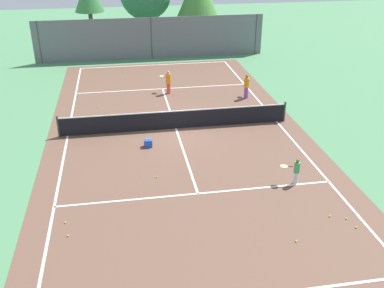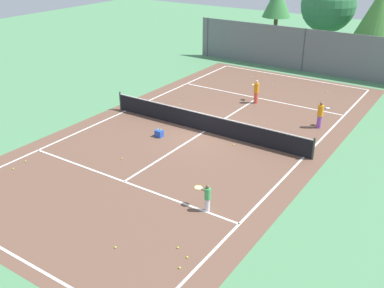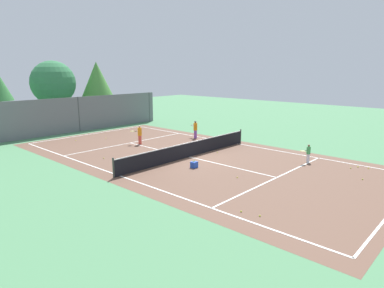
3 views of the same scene
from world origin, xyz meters
The scene contains 24 objects.
ground_plane centered at (0.00, 0.00, 0.00)m, with size 80.00×80.00×0.00m, color #4C8456.
court_surface centered at (0.00, 0.00, 0.00)m, with size 13.00×25.00×0.01m.
tennis_net centered at (0.00, 0.00, 0.51)m, with size 11.90×0.10×1.10m.
perimeter_fence centered at (0.00, 14.00, 1.60)m, with size 18.00×0.12×3.20m.
tree_0 centered at (4.36, 17.60, 4.44)m, with size 3.62×3.62×6.48m.
tree_1 centered at (0.01, 18.65, 4.33)m, with size 4.38×4.38×6.54m.
player_0 centered at (4.88, 3.85, 0.76)m, with size 0.60×0.88×1.48m.
player_1 centered at (0.28, 5.50, 0.76)m, with size 0.75×0.82×1.47m.
player_2 centered at (4.05, -6.29, 0.59)m, with size 0.82×0.47×1.13m.
ball_crate centered at (-1.59, -1.88, 0.18)m, with size 0.38×0.31×0.43m.
tennis_ball_0 centered at (5.06, -9.52, 0.03)m, with size 0.07×0.07×0.07m, color #CCE533.
tennis_ball_1 centered at (2.13, -0.67, 0.03)m, with size 0.07×0.07×0.07m, color #CCE533.
tennis_ball_2 centered at (-4.84, -8.30, 0.03)m, with size 0.07×0.07×0.07m, color #CCE533.
tennis_ball_3 centered at (-4.99, -7.52, 0.03)m, with size 0.07×0.07×0.07m, color #CCE533.
tennis_ball_4 centered at (-0.29, 9.29, 0.03)m, with size 0.07×0.07×0.07m, color #CCE533.
tennis_ball_5 centered at (2.71, -9.89, 0.03)m, with size 0.07×0.07×0.07m, color #CCE533.
tennis_ball_6 centered at (-1.48, -4.87, 0.03)m, with size 0.07×0.07×0.07m, color #CCE533.
tennis_ball_7 centered at (4.98, -8.98, 0.03)m, with size 0.07×0.07×0.07m, color #CCE533.
tennis_ball_8 centered at (-4.06, 3.80, 0.03)m, with size 0.07×0.07×0.07m, color #CCE533.
tennis_ball_9 centered at (-2.42, 10.36, 0.03)m, with size 0.07×0.07×0.07m, color #CCE533.
tennis_ball_10 centered at (4.05, 0.06, 0.03)m, with size 0.07×0.07×0.07m, color #CCE533.
tennis_ball_11 centered at (3.34, 9.97, 0.03)m, with size 0.07×0.07×0.07m, color #CCE533.
tennis_ball_12 centered at (4.44, -8.74, 0.03)m, with size 0.07×0.07×0.07m, color #CCE533.
tennis_ball_13 centered at (-3.41, 2.55, 0.03)m, with size 0.07×0.07×0.07m, color #CCE533.
Camera 3 is at (-15.63, -14.59, 5.63)m, focal length 31.32 mm.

